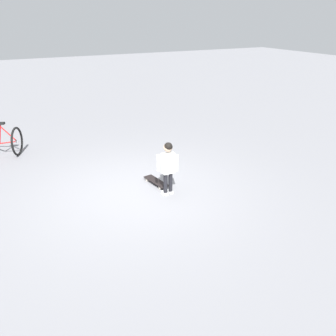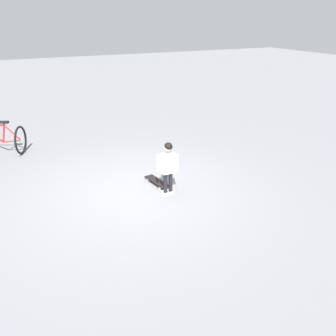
# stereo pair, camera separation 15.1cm
# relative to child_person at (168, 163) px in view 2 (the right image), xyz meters

# --- Properties ---
(ground_plane) EXTENTS (50.00, 50.00, 0.00)m
(ground_plane) POSITION_rel_child_person_xyz_m (-0.59, 0.37, -0.66)
(ground_plane) COLOR gray
(child_person) EXTENTS (0.38, 0.22, 1.06)m
(child_person) POSITION_rel_child_person_xyz_m (0.00, 0.00, 0.00)
(child_person) COLOR black
(child_person) RESTS_ON ground
(skateboard) EXTENTS (0.30, 0.69, 0.07)m
(skateboard) POSITION_rel_child_person_xyz_m (-0.02, 0.49, -0.60)
(skateboard) COLOR black
(skateboard) RESTS_ON ground
(bicycle_near) EXTENTS (1.27, 1.09, 0.85)m
(bicycle_near) POSITION_rel_child_person_xyz_m (-2.81, 3.75, -0.28)
(bicycle_near) COLOR black
(bicycle_near) RESTS_ON ground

